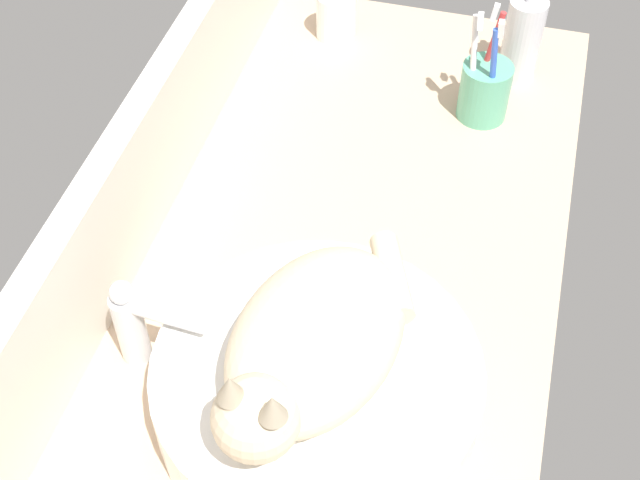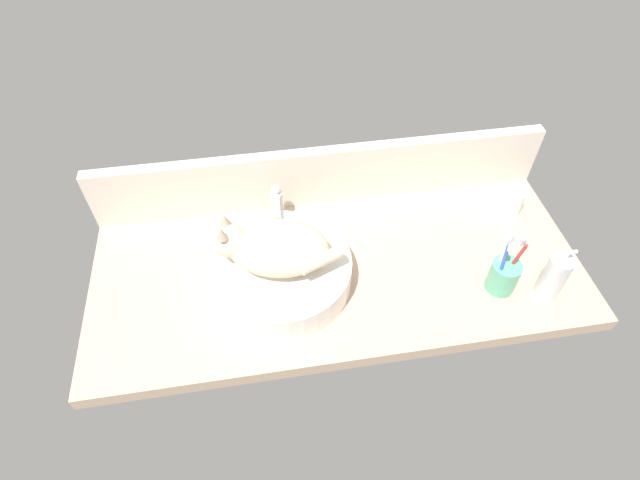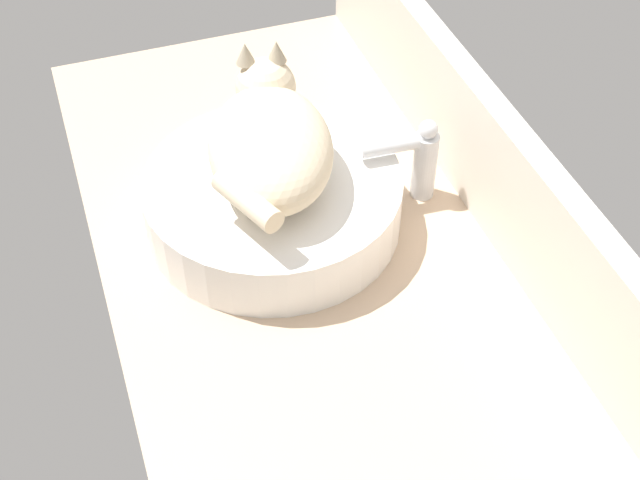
% 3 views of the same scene
% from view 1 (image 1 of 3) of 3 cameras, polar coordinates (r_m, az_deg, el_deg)
% --- Properties ---
extents(ground_plane, '(1.33, 0.58, 0.04)m').
position_cam_1_polar(ground_plane, '(1.16, 0.47, -4.34)').
color(ground_plane, tan).
extents(backsplash_panel, '(1.33, 0.04, 0.19)m').
position_cam_1_polar(backsplash_panel, '(1.14, -12.69, 2.02)').
color(backsplash_panel, silver).
rests_on(backsplash_panel, ground_plane).
extents(sink_basin, '(0.37, 0.37, 0.08)m').
position_cam_1_polar(sink_basin, '(1.02, -0.19, -9.41)').
color(sink_basin, white).
rests_on(sink_basin, ground_plane).
extents(cat, '(0.31, 0.22, 0.14)m').
position_cam_1_polar(cat, '(0.93, -0.56, -6.80)').
color(cat, beige).
rests_on(cat, sink_basin).
extents(faucet, '(0.04, 0.12, 0.14)m').
position_cam_1_polar(faucet, '(1.05, -11.61, -5.11)').
color(faucet, silver).
rests_on(faucet, ground_plane).
extents(soap_dispenser, '(0.06, 0.06, 0.17)m').
position_cam_1_polar(soap_dispenser, '(1.46, 12.81, 12.41)').
color(soap_dispenser, silver).
rests_on(soap_dispenser, ground_plane).
extents(toothbrush_cup, '(0.08, 0.08, 0.19)m').
position_cam_1_polar(toothbrush_cup, '(1.38, 10.48, 9.49)').
color(toothbrush_cup, '#5BB28E').
rests_on(toothbrush_cup, ground_plane).
extents(water_glass, '(0.07, 0.07, 0.08)m').
position_cam_1_polar(water_glass, '(1.54, 1.04, 14.02)').
color(water_glass, white).
rests_on(water_glass, ground_plane).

